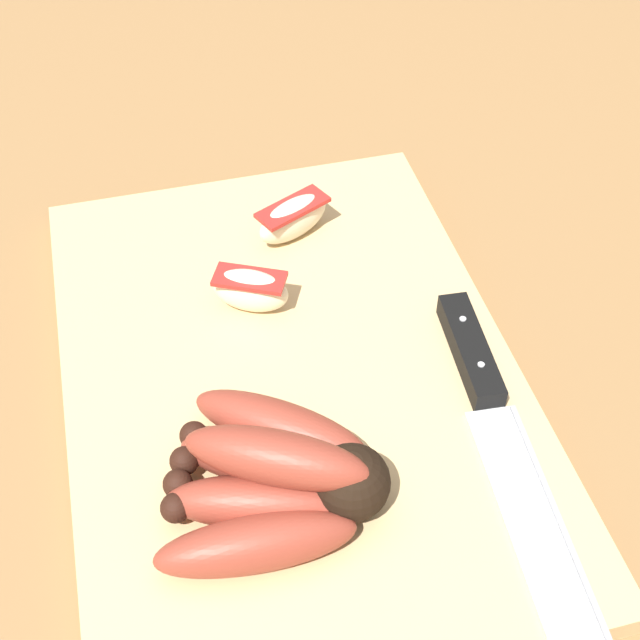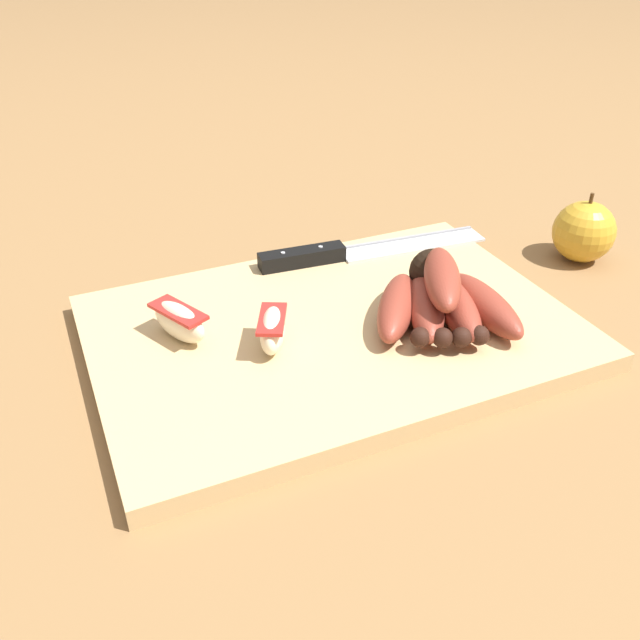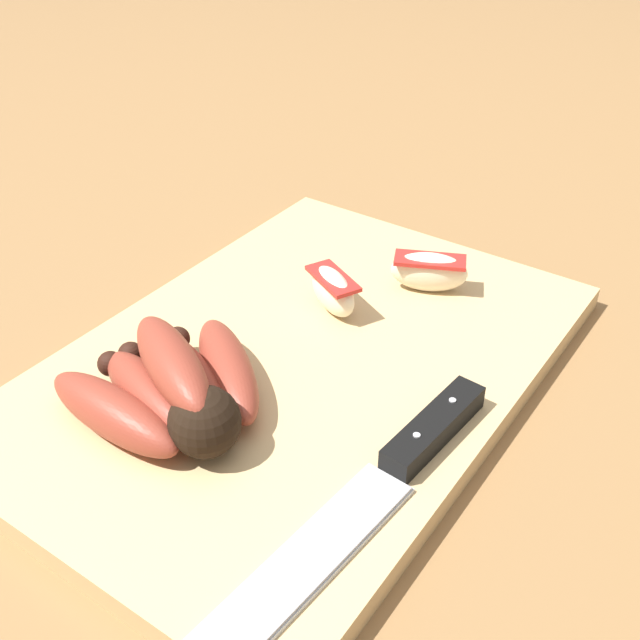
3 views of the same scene
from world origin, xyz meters
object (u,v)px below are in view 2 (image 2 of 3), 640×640
apple_wedge_middle (179,321)px  banana_bunch (440,298)px  chefs_knife (341,253)px  apple_wedge_near (272,328)px  whole_apple (584,232)px

apple_wedge_middle → banana_bunch: bearing=-15.4°
chefs_knife → apple_wedge_near: 0.20m
apple_wedge_near → apple_wedge_middle: apple_wedge_near is taller
apple_wedge_middle → whole_apple: 0.49m
chefs_knife → apple_wedge_middle: apple_wedge_middle is taller
chefs_knife → whole_apple: bearing=-17.1°
apple_wedge_near → apple_wedge_middle: size_ratio=0.89×
banana_bunch → apple_wedge_near: 0.17m
banana_bunch → chefs_knife: banana_bunch is taller
chefs_knife → banana_bunch: bearing=-78.1°
chefs_knife → whole_apple: 0.29m
apple_wedge_middle → whole_apple: size_ratio=0.82×
apple_wedge_middle → whole_apple: (0.49, 0.00, -0.00)m
apple_wedge_near → apple_wedge_middle: (-0.08, 0.05, -0.00)m
banana_bunch → chefs_knife: bearing=101.9°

